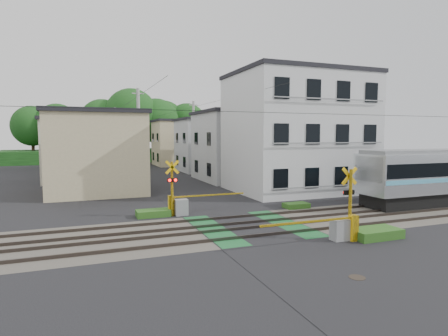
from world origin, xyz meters
name	(u,v)px	position (x,y,z in m)	size (l,w,h in m)	color
ground	(250,226)	(0.00, 0.00, 0.00)	(120.00, 120.00, 0.00)	black
track_bed	(250,225)	(0.00, 0.00, 0.04)	(120.00, 120.00, 0.14)	#47423A
crossing_signal_near	(342,224)	(2.59, -3.65, 0.71)	(4.74, 0.65, 3.09)	yellow
crossing_signal_far	(179,203)	(-2.59, 3.65, 0.71)	(4.74, 0.65, 3.09)	yellow
apartment_block	(297,132)	(8.50, 9.49, 4.66)	(10.20, 8.36, 9.30)	silver
houses_row	(155,146)	(0.25, 25.92, 3.24)	(22.07, 31.35, 6.80)	#C6B88C
tree_hill	(129,129)	(0.04, 48.68, 5.50)	(40.00, 13.34, 11.94)	#1B4A18
catenary	(351,149)	(6.00, 0.03, 3.70)	(60.00, 5.04, 7.00)	#2D2D33
utility_poles	(148,139)	(-1.05, 23.01, 4.08)	(7.90, 42.00, 8.00)	#A5A5A0
pedestrian	(144,166)	(-0.59, 28.71, 0.78)	(0.57, 0.37, 1.57)	black
manhole_cover	(357,278)	(0.34, -7.22, 0.01)	(0.51, 0.51, 0.02)	#2D261E
weed_patches	(282,220)	(1.76, -0.09, 0.18)	(10.25, 8.80, 0.40)	#2D5E1E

